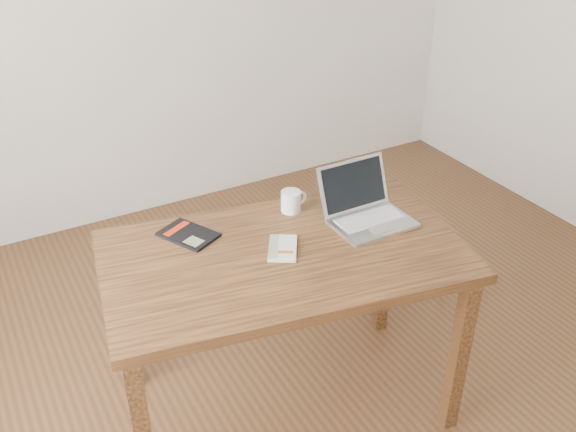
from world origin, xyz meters
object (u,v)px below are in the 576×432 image
white_guidebook (282,248)px  black_guidebook (188,235)px  coffee_mug (292,201)px  laptop (366,209)px  desk (284,272)px

white_guidebook → black_guidebook: (-0.26, 0.25, -0.00)m
black_guidebook → coffee_mug: (0.42, -0.02, 0.04)m
laptop → coffee_mug: size_ratio=2.62×
black_guidebook → laptop: laptop is taller
black_guidebook → desk: bearing=-72.4°
desk → laptop: laptop is taller
desk → coffee_mug: (0.16, 0.24, 0.13)m
white_guidebook → black_guidebook: bearing=167.5°
laptop → white_guidebook: bearing=-175.1°
white_guidebook → black_guidebook: white_guidebook is taller
coffee_mug → laptop: bearing=-48.4°
desk → laptop: (0.38, 0.05, 0.13)m
white_guidebook → coffee_mug: bearing=85.5°
desk → coffee_mug: size_ratio=12.14×
desk → coffee_mug: bearing=65.3°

